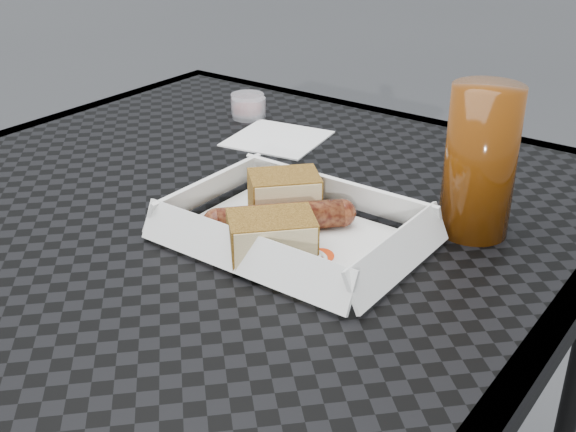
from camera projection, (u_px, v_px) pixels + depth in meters
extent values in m
cube|color=black|center=(219.00, 203.00, 0.82)|extent=(0.80, 0.80, 0.01)
cube|color=black|center=(386.00, 121.00, 1.10)|extent=(0.80, 0.03, 0.03)
cube|color=black|center=(14.00, 140.00, 1.03)|extent=(0.03, 0.80, 0.03)
cube|color=black|center=(561.00, 324.00, 0.62)|extent=(0.03, 0.80, 0.03)
cylinder|color=black|center=(210.00, 269.00, 1.42)|extent=(0.03, 0.03, 0.73)
cylinder|color=black|center=(569.00, 412.00, 1.05)|extent=(0.03, 0.03, 0.73)
cube|color=white|center=(294.00, 237.00, 0.73)|extent=(0.22, 0.15, 0.00)
cylinder|color=brown|center=(280.00, 218.00, 0.73)|extent=(0.11, 0.11, 0.03)
sphere|color=brown|center=(342.00, 213.00, 0.74)|extent=(0.03, 0.03, 0.03)
sphere|color=brown|center=(217.00, 222.00, 0.72)|extent=(0.03, 0.03, 0.03)
cube|color=brown|center=(284.00, 194.00, 0.76)|extent=(0.09, 0.09, 0.05)
cube|color=brown|center=(272.00, 236.00, 0.68)|extent=(0.09, 0.10, 0.04)
cylinder|color=#EA370A|center=(311.00, 257.00, 0.68)|extent=(0.02, 0.02, 0.00)
torus|color=white|center=(315.00, 262.00, 0.67)|extent=(0.02, 0.02, 0.00)
cube|color=#B2D17F|center=(322.00, 260.00, 0.68)|extent=(0.02, 0.02, 0.00)
cube|color=white|center=(278.00, 139.00, 0.99)|extent=(0.14, 0.14, 0.00)
cylinder|color=maroon|center=(248.00, 104.00, 1.08)|extent=(0.05, 0.05, 0.03)
cylinder|color=silver|center=(249.00, 108.00, 1.06)|extent=(0.05, 0.05, 0.03)
cylinder|color=#502506|center=(480.00, 162.00, 0.71)|extent=(0.07, 0.07, 0.15)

